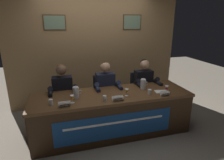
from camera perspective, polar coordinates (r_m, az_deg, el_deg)
The scene contains 21 objects.
ground_plane at distance 3.65m, azimuth -0.00°, elevation -15.03°, with size 12.00×12.00×0.00m, color gray.
wall_back_panelled at distance 4.50m, azimuth -4.96°, elevation 9.07°, with size 3.96×0.14×2.60m.
conference_table at distance 3.31m, azimuth 0.49°, elevation -8.66°, with size 2.76×0.85×0.74m.
chair_left at distance 3.88m, azimuth -14.31°, elevation -6.34°, with size 0.44×0.44×0.89m.
panelist_left at distance 3.60m, azimuth -14.52°, elevation -3.58°, with size 0.51×0.48×1.22m.
nameplate_left at distance 2.90m, azimuth -14.12°, elevation -7.12°, with size 0.18×0.06×0.08m.
juice_glass_left at distance 2.99m, azimuth -11.89°, elevation -5.21°, with size 0.06×0.06×0.12m.
water_cup_left at distance 3.02m, azimuth -17.90°, elevation -6.44°, with size 0.06×0.06×0.08m.
chair_center at distance 3.97m, azimuth -2.39°, elevation -5.21°, with size 0.44×0.44×0.89m.
panelist_center at distance 3.69m, azimuth -1.73°, elevation -2.43°, with size 0.51×0.48×1.22m.
nameplate_center at distance 3.01m, azimuth 1.80°, elevation -5.58°, with size 0.18×0.06×0.08m.
juice_glass_center at distance 3.20m, azimuth 4.49°, elevation -3.33°, with size 0.06×0.06×0.12m.
water_cup_center at distance 3.02m, azimuth -2.22°, elevation -5.57°, with size 0.06×0.06×0.08m.
chair_right at distance 4.22m, azimuth 8.52°, elevation -3.98°, with size 0.44×0.44×0.89m.
panelist_right at distance 3.96m, azimuth 9.86°, elevation -1.28°, with size 0.51×0.48×1.22m.
nameplate_right at distance 3.33m, azimuth 15.71°, elevation -3.95°, with size 0.16×0.06×0.08m.
juice_glass_right at distance 3.47m, azimuth 16.14°, elevation -2.29°, with size 0.06×0.06×0.12m.
water_cup_right at distance 3.34m, azimuth 11.23°, elevation -3.58°, with size 0.06×0.06×0.08m.
water_pitcher_left_side at distance 3.16m, azimuth -10.82°, elevation -3.71°, with size 0.15×0.10×0.21m.
water_pitcher_right_side at distance 3.55m, azimuth 9.39°, elevation -1.20°, with size 0.15×0.10×0.21m.
document_stack_right at distance 3.49m, azimuth 14.55°, elevation -3.41°, with size 0.23×0.19×0.01m.
Camera 1 is at (-0.83, -2.95, 1.98)m, focal length 30.36 mm.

